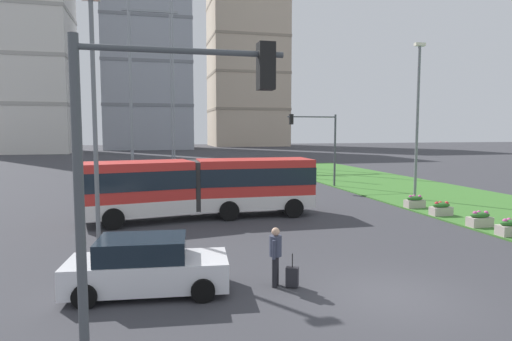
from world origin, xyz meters
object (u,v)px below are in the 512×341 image
(flower_planter_3, at_px, (441,209))
(flower_planter_1, at_px, (510,227))
(apartment_tower_centre, at_px, (247,59))
(rolling_suitcase, at_px, (292,277))
(articulated_bus, at_px, (202,186))
(traffic_light_near_left, at_px, (149,156))
(pedestrian_crossing, at_px, (276,253))
(flower_planter_4, at_px, (415,202))
(streetlight_left, at_px, (94,110))
(apartment_tower_westcentre, at_px, (147,46))
(flower_planter_2, at_px, (480,219))
(streetlight_median, at_px, (417,116))
(apartment_tower_west, at_px, (23,38))
(car_white_van, at_px, (147,266))
(traffic_light_far_right, at_px, (319,137))

(flower_planter_3, bearing_deg, flower_planter_1, -90.00)
(apartment_tower_centre, bearing_deg, rolling_suitcase, -101.99)
(articulated_bus, relative_size, traffic_light_near_left, 1.99)
(articulated_bus, distance_m, apartment_tower_centre, 108.25)
(pedestrian_crossing, relative_size, rolling_suitcase, 1.79)
(rolling_suitcase, height_order, flower_planter_4, rolling_suitcase)
(apartment_tower_centre, bearing_deg, flower_planter_3, -97.13)
(streetlight_left, distance_m, apartment_tower_westcentre, 93.50)
(articulated_bus, distance_m, rolling_suitcase, 10.81)
(flower_planter_2, bearing_deg, streetlight_median, 76.55)
(apartment_tower_west, bearing_deg, flower_planter_2, -64.21)
(apartment_tower_westcentre, bearing_deg, flower_planter_4, -80.53)
(flower_planter_3, relative_size, apartment_tower_westcentre, 0.02)
(apartment_tower_westcentre, bearing_deg, flower_planter_3, -80.77)
(car_white_van, bearing_deg, flower_planter_3, 26.26)
(articulated_bus, height_order, rolling_suitcase, articulated_bus)
(flower_planter_1, xyz_separation_m, flower_planter_4, (0.00, 6.88, 0.00))
(flower_planter_4, bearing_deg, streetlight_left, -168.92)
(articulated_bus, relative_size, streetlight_left, 1.22)
(rolling_suitcase, bearing_deg, apartment_tower_west, 108.01)
(apartment_tower_westcentre, bearing_deg, apartment_tower_centre, 28.02)
(pedestrian_crossing, bearing_deg, flower_planter_4, 41.70)
(flower_planter_4, bearing_deg, articulated_bus, 178.40)
(car_white_van, height_order, traffic_light_near_left, traffic_light_near_left)
(articulated_bus, bearing_deg, rolling_suitcase, -82.96)
(flower_planter_2, xyz_separation_m, streetlight_median, (1.90, 7.94, 5.04))
(flower_planter_3, bearing_deg, streetlight_left, -176.73)
(pedestrian_crossing, height_order, rolling_suitcase, pedestrian_crossing)
(flower_planter_2, relative_size, apartment_tower_west, 0.02)
(car_white_van, height_order, apartment_tower_west, apartment_tower_west)
(flower_planter_2, xyz_separation_m, apartment_tower_westcentre, (-14.70, 93.26, 24.25))
(rolling_suitcase, bearing_deg, flower_planter_2, 25.45)
(rolling_suitcase, xyz_separation_m, apartment_tower_west, (-27.55, 84.76, 22.41))
(flower_planter_4, xyz_separation_m, traffic_light_far_right, (-1.76, 10.34, 3.58))
(car_white_van, bearing_deg, rolling_suitcase, -7.84)
(flower_planter_4, relative_size, apartment_tower_centre, 0.02)
(car_white_van, relative_size, traffic_light_near_left, 0.76)
(articulated_bus, height_order, apartment_tower_west, apartment_tower_west)
(flower_planter_3, relative_size, traffic_light_far_right, 0.19)
(apartment_tower_west, xyz_separation_m, apartment_tower_centre, (51.61, 28.52, 2.21))
(flower_planter_1, relative_size, flower_planter_2, 1.00)
(flower_planter_2, distance_m, streetlight_left, 17.74)
(streetlight_median, relative_size, apartment_tower_westcentre, 0.20)
(apartment_tower_west, bearing_deg, apartment_tower_centre, 28.92)
(rolling_suitcase, height_order, streetlight_left, streetlight_left)
(flower_planter_1, distance_m, flower_planter_2, 1.76)
(traffic_light_far_right, height_order, streetlight_left, streetlight_left)
(traffic_light_near_left, bearing_deg, streetlight_left, 100.44)
(rolling_suitcase, distance_m, traffic_light_far_right, 22.87)
(flower_planter_1, relative_size, streetlight_median, 0.11)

